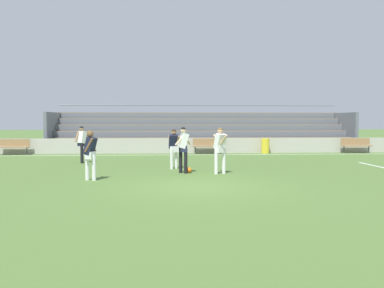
{
  "coord_description": "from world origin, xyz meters",
  "views": [
    {
      "loc": [
        -0.91,
        -11.97,
        1.95
      ],
      "look_at": [
        0.2,
        5.15,
        0.98
      ],
      "focal_mm": 38.49,
      "sensor_mm": 36.0,
      "label": 1
    }
  ],
  "objects_px": {
    "bench_centre_sideline": "(356,144)",
    "bench_far_left": "(208,145)",
    "player_white_deep_cover": "(183,146)",
    "player_dark_overlapping": "(90,151)",
    "player_dark_challenging": "(174,146)",
    "bleacher_stand": "(202,130)",
    "player_white_dropping_back": "(82,141)",
    "player_white_wide_left": "(220,146)",
    "soccer_ball": "(189,170)",
    "bench_far_right": "(13,145)",
    "trash_bin": "(265,146)"
  },
  "relations": [
    {
      "from": "player_dark_overlapping",
      "to": "player_dark_challenging",
      "type": "bearing_deg",
      "value": 47.86
    },
    {
      "from": "bleacher_stand",
      "to": "player_dark_overlapping",
      "type": "distance_m",
      "value": 14.76
    },
    {
      "from": "player_white_wide_left",
      "to": "player_dark_challenging",
      "type": "xyz_separation_m",
      "value": [
        -1.66,
        1.72,
        -0.07
      ]
    },
    {
      "from": "player_white_dropping_back",
      "to": "player_dark_overlapping",
      "type": "height_order",
      "value": "player_white_dropping_back"
    },
    {
      "from": "player_dark_challenging",
      "to": "soccer_ball",
      "type": "distance_m",
      "value": 1.71
    },
    {
      "from": "bench_far_left",
      "to": "soccer_ball",
      "type": "distance_m",
      "value": 9.09
    },
    {
      "from": "bench_centre_sideline",
      "to": "bench_far_left",
      "type": "height_order",
      "value": "same"
    },
    {
      "from": "player_white_deep_cover",
      "to": "player_dark_challenging",
      "type": "relative_size",
      "value": 1.07
    },
    {
      "from": "bench_far_left",
      "to": "trash_bin",
      "type": "relative_size",
      "value": 2.0
    },
    {
      "from": "player_white_wide_left",
      "to": "player_dark_challenging",
      "type": "relative_size",
      "value": 1.06
    },
    {
      "from": "bleacher_stand",
      "to": "player_white_deep_cover",
      "type": "bearing_deg",
      "value": -98.42
    },
    {
      "from": "bench_far_right",
      "to": "player_white_deep_cover",
      "type": "relative_size",
      "value": 1.05
    },
    {
      "from": "trash_bin",
      "to": "player_white_wide_left",
      "type": "relative_size",
      "value": 0.53
    },
    {
      "from": "trash_bin",
      "to": "player_dark_overlapping",
      "type": "distance_m",
      "value": 13.64
    },
    {
      "from": "trash_bin",
      "to": "player_white_wide_left",
      "type": "xyz_separation_m",
      "value": [
        -3.99,
        -9.32,
        0.57
      ]
    },
    {
      "from": "bench_centre_sideline",
      "to": "player_dark_challenging",
      "type": "relative_size",
      "value": 1.12
    },
    {
      "from": "player_white_wide_left",
      "to": "player_white_deep_cover",
      "type": "distance_m",
      "value": 1.38
    },
    {
      "from": "bleacher_stand",
      "to": "player_white_dropping_back",
      "type": "height_order",
      "value": "bleacher_stand"
    },
    {
      "from": "bench_far_right",
      "to": "player_dark_challenging",
      "type": "xyz_separation_m",
      "value": [
        9.09,
        -7.54,
        0.4
      ]
    },
    {
      "from": "bleacher_stand",
      "to": "trash_bin",
      "type": "bearing_deg",
      "value": -42.33
    },
    {
      "from": "bench_far_right",
      "to": "bench_far_left",
      "type": "distance_m",
      "value": 11.28
    },
    {
      "from": "player_white_deep_cover",
      "to": "bleacher_stand",
      "type": "bearing_deg",
      "value": 81.58
    },
    {
      "from": "bench_far_right",
      "to": "bleacher_stand",
      "type": "bearing_deg",
      "value": 16.28
    },
    {
      "from": "player_white_deep_cover",
      "to": "player_dark_overlapping",
      "type": "distance_m",
      "value": 3.53
    },
    {
      "from": "bench_far_right",
      "to": "player_white_wide_left",
      "type": "xyz_separation_m",
      "value": [
        10.76,
        -9.25,
        0.48
      ]
    },
    {
      "from": "player_white_deep_cover",
      "to": "player_white_wide_left",
      "type": "bearing_deg",
      "value": -12.21
    },
    {
      "from": "trash_bin",
      "to": "player_white_dropping_back",
      "type": "distance_m",
      "value": 11.07
    },
    {
      "from": "trash_bin",
      "to": "player_white_wide_left",
      "type": "bearing_deg",
      "value": -113.15
    },
    {
      "from": "bleacher_stand",
      "to": "player_white_wide_left",
      "type": "distance_m",
      "value": 12.54
    },
    {
      "from": "trash_bin",
      "to": "bench_far_left",
      "type": "bearing_deg",
      "value": -178.85
    },
    {
      "from": "trash_bin",
      "to": "bench_centre_sideline",
      "type": "bearing_deg",
      "value": -0.71
    },
    {
      "from": "player_white_wide_left",
      "to": "soccer_ball",
      "type": "bearing_deg",
      "value": 163.79
    },
    {
      "from": "player_dark_challenging",
      "to": "soccer_ball",
      "type": "bearing_deg",
      "value": -69.22
    },
    {
      "from": "bleacher_stand",
      "to": "soccer_ball",
      "type": "relative_size",
      "value": 90.11
    },
    {
      "from": "trash_bin",
      "to": "player_dark_challenging",
      "type": "relative_size",
      "value": 0.56
    },
    {
      "from": "player_dark_challenging",
      "to": "bench_centre_sideline",
      "type": "bearing_deg",
      "value": 33.9
    },
    {
      "from": "bench_far_right",
      "to": "soccer_ball",
      "type": "xyz_separation_m",
      "value": [
        9.62,
        -8.92,
        -0.44
      ]
    },
    {
      "from": "bench_far_right",
      "to": "player_white_deep_cover",
      "type": "xyz_separation_m",
      "value": [
        9.41,
        -8.96,
        0.49
      ]
    },
    {
      "from": "bench_far_right",
      "to": "player_white_wide_left",
      "type": "bearing_deg",
      "value": -40.71
    },
    {
      "from": "player_dark_challenging",
      "to": "bench_far_left",
      "type": "bearing_deg",
      "value": 73.82
    },
    {
      "from": "player_white_wide_left",
      "to": "player_dark_challenging",
      "type": "distance_m",
      "value": 2.39
    },
    {
      "from": "bench_centre_sideline",
      "to": "soccer_ball",
      "type": "distance_m",
      "value": 13.93
    },
    {
      "from": "player_dark_challenging",
      "to": "player_dark_overlapping",
      "type": "height_order",
      "value": "player_dark_overlapping"
    },
    {
      "from": "player_white_deep_cover",
      "to": "player_dark_overlapping",
      "type": "xyz_separation_m",
      "value": [
        -3.11,
        -1.67,
        -0.06
      ]
    },
    {
      "from": "trash_bin",
      "to": "player_white_deep_cover",
      "type": "xyz_separation_m",
      "value": [
        -5.33,
        -9.03,
        0.58
      ]
    },
    {
      "from": "trash_bin",
      "to": "player_dark_overlapping",
      "type": "height_order",
      "value": "player_dark_overlapping"
    },
    {
      "from": "player_white_dropping_back",
      "to": "player_dark_overlapping",
      "type": "distance_m",
      "value": 5.89
    },
    {
      "from": "bleacher_stand",
      "to": "soccer_ball",
      "type": "distance_m",
      "value": 12.37
    },
    {
      "from": "player_white_dropping_back",
      "to": "trash_bin",
      "type": "bearing_deg",
      "value": 26.78
    },
    {
      "from": "bench_centre_sideline",
      "to": "player_dark_overlapping",
      "type": "xyz_separation_m",
      "value": [
        -14.01,
        -10.63,
        0.43
      ]
    }
  ]
}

